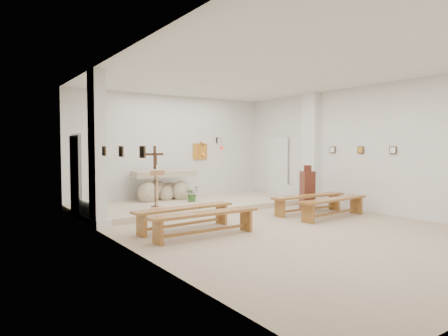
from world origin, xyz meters
TOP-DOWN VIEW (x-y plane):
  - ground at (0.00, 0.00)m, footprint 7.00×10.00m
  - wall_left at (-3.49, 0.00)m, footprint 0.02×10.00m
  - wall_right at (3.49, 0.00)m, footprint 0.02×10.00m
  - wall_back at (0.00, 4.99)m, footprint 7.00×0.02m
  - ceiling at (0.00, 0.00)m, footprint 7.00×10.00m
  - sanctuary_platform at (0.00, 3.50)m, footprint 6.98×3.00m
  - pilaster_left at (-3.37, 2.00)m, footprint 0.26×0.55m
  - pilaster_right at (3.37, 2.00)m, footprint 0.26×0.55m
  - gold_wall_relief at (1.05, 4.96)m, footprint 0.55×0.04m
  - sanctuary_lamp at (1.75, 4.71)m, footprint 0.11×0.36m
  - station_frame_left_front at (-3.47, -0.80)m, footprint 0.03×0.20m
  - station_frame_left_mid at (-3.47, 0.20)m, footprint 0.03×0.20m
  - station_frame_left_rear at (-3.47, 1.20)m, footprint 0.03×0.20m
  - station_frame_right_front at (3.47, -0.80)m, footprint 0.03×0.20m
  - station_frame_right_mid at (3.47, 0.20)m, footprint 0.03×0.20m
  - station_frame_right_rear at (3.47, 1.20)m, footprint 0.03×0.20m
  - radiator_left at (-3.43, 2.70)m, footprint 0.10×0.85m
  - radiator_right at (3.43, 2.70)m, footprint 0.10×0.85m
  - altar at (-0.62, 4.40)m, footprint 2.00×0.95m
  - lectern at (-1.57, 2.77)m, footprint 0.45×0.41m
  - crucifix_stand at (-1.46, 3.17)m, footprint 0.51×0.22m
  - potted_plant at (-0.06, 3.58)m, footprint 0.54×0.52m
  - donation_pedestal at (2.38, 1.17)m, footprint 0.44×0.44m
  - bench_left_front at (-1.91, 0.66)m, footprint 2.42×0.61m
  - bench_right_front at (1.91, 0.66)m, footprint 2.40×0.39m
  - bench_left_second at (-1.91, -0.20)m, footprint 2.41×0.42m
  - bench_right_second at (1.91, -0.20)m, footprint 2.43×0.63m

SIDE VIEW (x-z plane):
  - ground at x=0.00m, z-range 0.00..0.00m
  - sanctuary_platform at x=0.00m, z-range 0.00..0.15m
  - radiator_left at x=-3.43m, z-range 0.01..0.53m
  - radiator_right at x=3.43m, z-range 0.01..0.53m
  - bench_left_front at x=-1.91m, z-range 0.13..0.63m
  - bench_right_front at x=1.91m, z-range 0.13..0.63m
  - bench_left_second at x=-1.91m, z-range 0.13..0.63m
  - bench_right_second at x=1.91m, z-range 0.13..0.63m
  - potted_plant at x=-0.06m, z-range 0.15..0.62m
  - altar at x=-0.62m, z-range 0.03..1.04m
  - donation_pedestal at x=2.38m, z-range -0.08..1.21m
  - lectern at x=-1.57m, z-range 0.14..1.21m
  - crucifix_stand at x=-1.46m, z-range 0.28..1.96m
  - gold_wall_relief at x=1.05m, z-range 1.38..1.92m
  - station_frame_left_front at x=-3.47m, z-range 1.62..1.82m
  - station_frame_left_mid at x=-3.47m, z-range 1.62..1.82m
  - station_frame_left_rear at x=-3.47m, z-range 1.62..1.82m
  - station_frame_right_front at x=3.47m, z-range 1.62..1.82m
  - station_frame_right_mid at x=3.47m, z-range 1.62..1.82m
  - station_frame_right_rear at x=3.47m, z-range 1.62..1.82m
  - wall_left at x=-3.49m, z-range 0.00..3.50m
  - wall_right at x=3.49m, z-range 0.00..3.50m
  - wall_back at x=0.00m, z-range 0.00..3.50m
  - pilaster_left at x=-3.37m, z-range 0.00..3.50m
  - pilaster_right at x=3.37m, z-range 0.00..3.50m
  - sanctuary_lamp at x=1.75m, z-range 1.59..2.03m
  - ceiling at x=0.00m, z-range 3.48..3.50m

